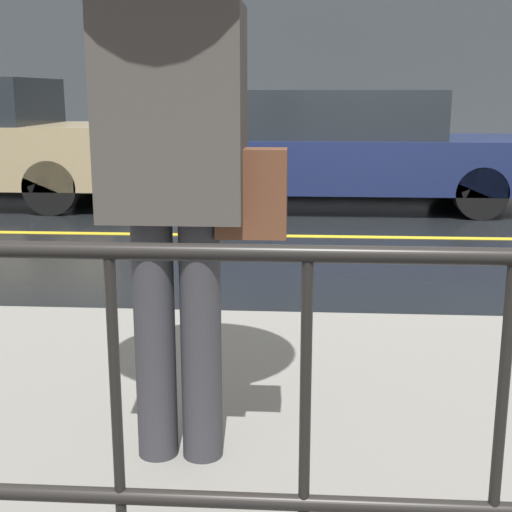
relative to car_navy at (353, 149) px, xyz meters
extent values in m
plane|color=black|center=(-0.02, -2.00, -0.74)|extent=(80.00, 80.00, 0.00)
cube|color=gray|center=(-0.02, -6.58, -0.67)|extent=(28.00, 3.04, 0.15)
cube|color=gray|center=(-0.02, 2.16, -0.67)|extent=(28.00, 2.19, 0.15)
cube|color=gold|center=(-0.02, -2.00, -0.74)|extent=(25.20, 0.12, 0.01)
cube|color=#383D42|center=(-0.02, 3.41, 1.63)|extent=(28.00, 0.30, 4.75)
cylinder|color=black|center=(-1.02, -7.85, -0.10)|extent=(0.02, 0.02, 1.00)
cylinder|color=black|center=(-0.62, -7.85, -0.10)|extent=(0.02, 0.02, 1.00)
cylinder|color=black|center=(-0.22, -7.85, -0.10)|extent=(0.02, 0.02, 1.00)
cylinder|color=#333338|center=(-1.15, -6.84, -0.15)|extent=(0.15, 0.15, 0.89)
cylinder|color=#333338|center=(-0.98, -6.84, -0.15)|extent=(0.15, 0.15, 0.89)
cube|color=#47423D|center=(-1.07, -6.84, 0.64)|extent=(0.48, 0.29, 0.70)
cube|color=brown|center=(-0.80, -6.84, 0.38)|extent=(0.24, 0.12, 0.30)
cylinder|color=black|center=(-3.66, 0.86, -0.41)|extent=(0.66, 0.22, 0.66)
cylinder|color=black|center=(-3.66, -0.86, -0.41)|extent=(0.66, 0.22, 0.66)
cube|color=#19234C|center=(0.05, 0.00, -0.17)|extent=(4.46, 1.88, 0.63)
cube|color=#1E2328|center=(-0.13, 0.00, 0.44)|extent=(2.32, 1.73, 0.58)
cylinder|color=black|center=(1.44, 0.83, -0.44)|extent=(0.62, 0.22, 0.62)
cylinder|color=black|center=(1.44, -0.83, -0.44)|extent=(0.62, 0.22, 0.62)
cylinder|color=black|center=(-1.33, 0.83, -0.44)|extent=(0.62, 0.22, 0.62)
cylinder|color=black|center=(-1.33, -0.83, -0.44)|extent=(0.62, 0.22, 0.62)
camera|label=1|loc=(-0.63, -9.23, 0.71)|focal=50.00mm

